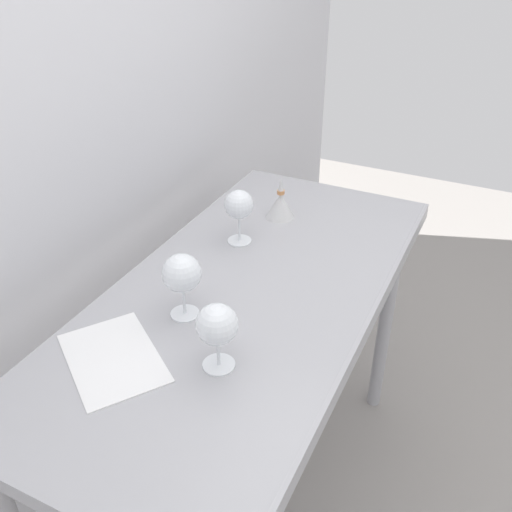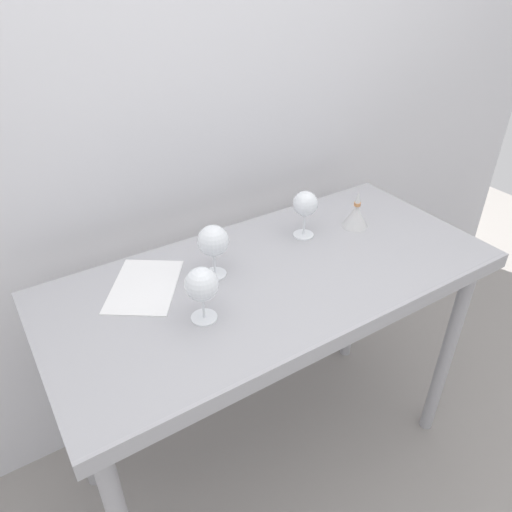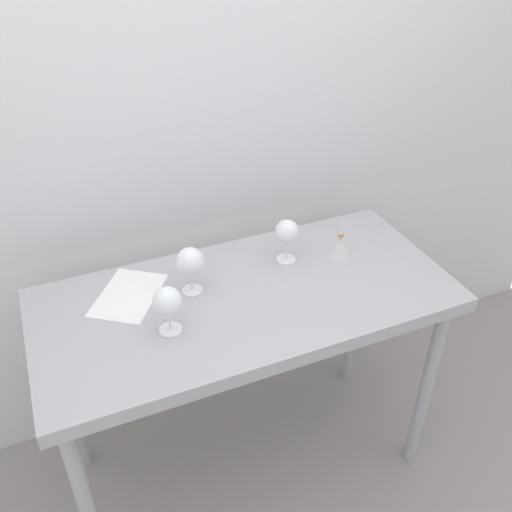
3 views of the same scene
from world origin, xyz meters
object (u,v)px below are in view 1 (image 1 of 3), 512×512
wine_glass_near_left (217,326)px  wine_glass_far_right (239,206)px  tasting_sheet_upper (113,358)px  wine_glass_far_left (182,275)px  decanter_funnel (280,205)px

wine_glass_near_left → wine_glass_far_right: bearing=22.4°
wine_glass_near_left → tasting_sheet_upper: bearing=110.5°
wine_glass_far_left → wine_glass_near_left: wine_glass_far_left is taller
wine_glass_far_right → decanter_funnel: 0.21m
decanter_funnel → wine_glass_far_left: bearing=179.4°
wine_glass_far_left → tasting_sheet_upper: size_ratio=0.63×
wine_glass_near_left → wine_glass_far_left: bearing=53.1°
wine_glass_near_left → tasting_sheet_upper: (-0.08, 0.22, -0.11)m
wine_glass_near_left → wine_glass_far_right: wine_glass_far_right is taller
decanter_funnel → wine_glass_far_right: bearing=166.7°
wine_glass_far_left → tasting_sheet_upper: 0.24m
wine_glass_far_left → decanter_funnel: 0.57m
wine_glass_far_left → wine_glass_far_right: size_ratio=1.02×
tasting_sheet_upper → wine_glass_near_left: bearing=-34.3°
wine_glass_far_left → wine_glass_near_left: (-0.12, -0.16, -0.01)m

